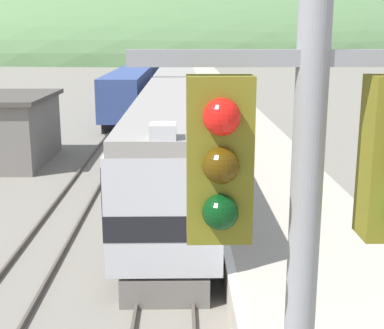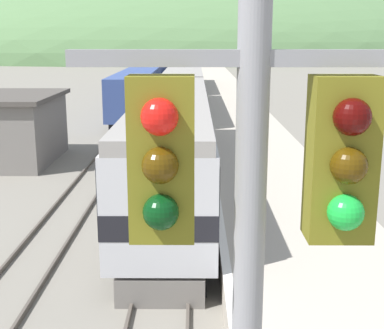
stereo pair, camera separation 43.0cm
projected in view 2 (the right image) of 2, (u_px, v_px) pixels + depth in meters
track_main at (189, 89)px, 70.25m from camera, size 1.52×180.00×0.16m
track_siding at (158, 89)px, 70.28m from camera, size 1.52×180.00×0.16m
platform at (230, 105)px, 50.69m from camera, size 5.22×140.00×0.90m
distant_hills at (193, 60)px, 164.39m from camera, size 190.75×85.84×44.47m
express_train_lead_car at (174, 142)px, 22.79m from camera, size 2.99×20.67×4.69m
carriage_second at (184, 92)px, 43.63m from camera, size 2.98×19.92×4.33m
carriage_third at (188, 75)px, 63.86m from camera, size 2.98×19.92×4.33m
siding_train at (150, 82)px, 58.09m from camera, size 2.90×43.78×3.91m
signal_mast_main at (247, 318)px, 3.51m from camera, size 2.20×0.42×7.48m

